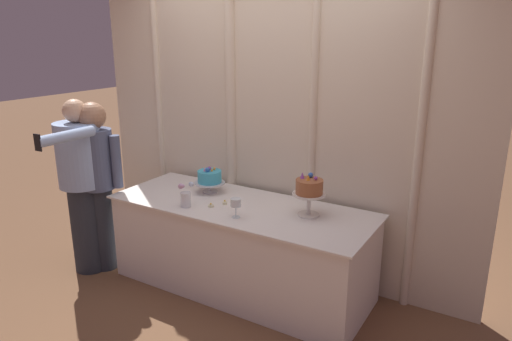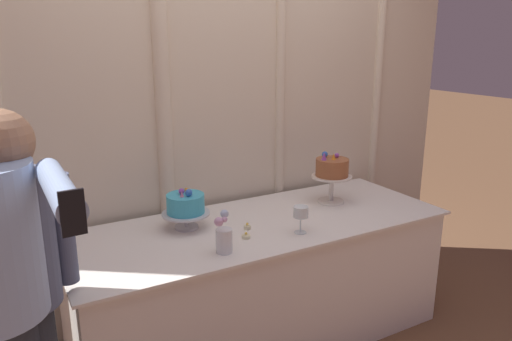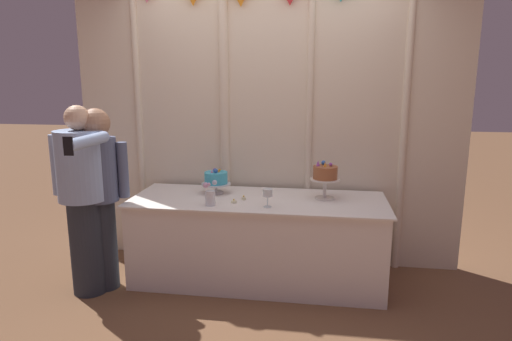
% 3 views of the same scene
% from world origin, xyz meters
% --- Properties ---
extents(ground_plane, '(24.00, 24.00, 0.00)m').
position_xyz_m(ground_plane, '(0.00, 0.00, 0.00)').
color(ground_plane, brown).
extents(draped_curtain, '(3.55, 0.17, 2.82)m').
position_xyz_m(draped_curtain, '(-0.01, 0.56, 1.49)').
color(draped_curtain, beige).
rests_on(draped_curtain, ground_plane).
extents(cake_table, '(2.14, 0.81, 0.72)m').
position_xyz_m(cake_table, '(0.00, 0.10, 0.36)').
color(cake_table, white).
rests_on(cake_table, ground_plane).
extents(cake_display_nearleft, '(0.26, 0.26, 0.23)m').
position_xyz_m(cake_display_nearleft, '(-0.39, 0.23, 0.85)').
color(cake_display_nearleft, silver).
rests_on(cake_display_nearleft, cake_table).
extents(cake_display_nearright, '(0.25, 0.25, 0.33)m').
position_xyz_m(cake_display_nearright, '(0.55, 0.18, 0.93)').
color(cake_display_nearright, silver).
rests_on(cake_display_nearright, cake_table).
extents(wine_glass, '(0.08, 0.08, 0.15)m').
position_xyz_m(wine_glass, '(0.11, -0.13, 0.84)').
color(wine_glass, silver).
rests_on(wine_glass, cake_table).
extents(flower_vase, '(0.10, 0.10, 0.20)m').
position_xyz_m(flower_vase, '(-0.35, -0.15, 0.81)').
color(flower_vase, silver).
rests_on(flower_vase, cake_table).
extents(tealight_far_left, '(0.05, 0.05, 0.03)m').
position_xyz_m(tealight_far_left, '(-0.18, -0.05, 0.73)').
color(tealight_far_left, beige).
rests_on(tealight_far_left, cake_table).
extents(tealight_near_left, '(0.04, 0.04, 0.04)m').
position_xyz_m(tealight_near_left, '(-0.11, 0.05, 0.74)').
color(tealight_near_left, beige).
rests_on(tealight_near_left, cake_table).
extents(guest_man_pink_jacket, '(0.44, 0.36, 1.49)m').
position_xyz_m(guest_man_pink_jacket, '(-1.23, -0.24, 0.83)').
color(guest_man_pink_jacket, '#282D38').
rests_on(guest_man_pink_jacket, ground_plane).
extents(guest_man_dark_suit, '(0.54, 0.73, 1.52)m').
position_xyz_m(guest_man_dark_suit, '(-1.33, -0.33, 0.82)').
color(guest_man_dark_suit, '#282D38').
rests_on(guest_man_dark_suit, ground_plane).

